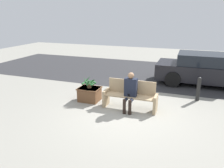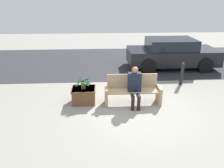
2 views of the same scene
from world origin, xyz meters
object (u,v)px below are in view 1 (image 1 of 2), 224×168
object	(u,v)px
parked_car	(205,69)
potted_plant	(89,82)
bench	(130,95)
person_seated	(130,90)
planter_box	(90,94)
bollard_post	(198,88)

from	to	relation	value
parked_car	potted_plant	bearing A→B (deg)	-138.07
bench	parked_car	xyz separation A→B (m)	(2.43, 3.74, 0.25)
bench	potted_plant	distance (m)	1.61
person_seated	parked_car	world-z (taller)	parked_car
planter_box	bollard_post	distance (m)	4.00
bollard_post	bench	bearing A→B (deg)	-145.21
potted_plant	parked_car	xyz separation A→B (m)	(4.01, 3.60, -0.02)
planter_box	potted_plant	xyz separation A→B (m)	(0.00, -0.00, 0.45)
parked_car	planter_box	bearing A→B (deg)	-138.08
person_seated	planter_box	size ratio (longest dim) A/B	1.65
person_seated	parked_car	distance (m)	4.59
bench	person_seated	bearing A→B (deg)	-79.52
person_seated	planter_box	xyz separation A→B (m)	(-1.62, 0.31, -0.44)
bench	person_seated	world-z (taller)	person_seated
bench	parked_car	distance (m)	4.46
parked_car	bollard_post	world-z (taller)	parked_car
planter_box	bollard_post	xyz separation A→B (m)	(3.75, 1.37, 0.20)
person_seated	parked_car	xyz separation A→B (m)	(2.40, 3.91, -0.00)
bench	parked_car	bearing A→B (deg)	56.97
parked_car	bench	bearing A→B (deg)	-123.03
person_seated	bollard_post	world-z (taller)	person_seated
person_seated	planter_box	bearing A→B (deg)	169.18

